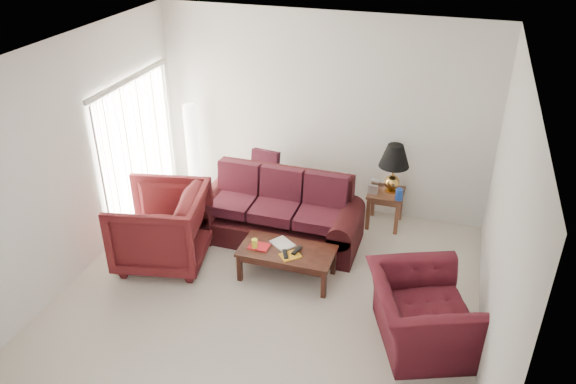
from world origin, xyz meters
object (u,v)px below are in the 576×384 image
object	(u,v)px
sofa	(277,210)
armchair_left	(161,227)
floor_lamp	(193,150)
coffee_table	(287,263)
armchair_right	(421,313)
end_table	(385,208)

from	to	relation	value
sofa	armchair_left	xyz separation A→B (m)	(-1.29, -0.95, 0.05)
floor_lamp	coffee_table	world-z (taller)	floor_lamp
armchair_right	coffee_table	bearing A→B (deg)	47.49
end_table	coffee_table	world-z (taller)	end_table
armchair_left	coffee_table	bearing A→B (deg)	83.18
end_table	coffee_table	xyz separation A→B (m)	(-0.98, -1.66, -0.07)
end_table	floor_lamp	xyz separation A→B (m)	(-3.11, 0.05, 0.49)
floor_lamp	armchair_right	size ratio (longest dim) A/B	1.28
coffee_table	armchair_right	bearing A→B (deg)	-14.97
floor_lamp	end_table	bearing A→B (deg)	-0.92
end_table	armchair_left	distance (m)	3.24
sofa	armchair_left	bearing A→B (deg)	-138.47
coffee_table	end_table	bearing A→B (deg)	65.14
end_table	floor_lamp	size ratio (longest dim) A/B	0.36
sofa	armchair_right	size ratio (longest dim) A/B	1.94
sofa	end_table	xyz separation A→B (m)	(1.39, 0.87, -0.20)
sofa	coffee_table	xyz separation A→B (m)	(0.41, -0.80, -0.27)
end_table	sofa	bearing A→B (deg)	-148.09
floor_lamp	coffee_table	bearing A→B (deg)	-38.87
armchair_right	coffee_table	size ratio (longest dim) A/B	1.00
armchair_left	coffee_table	size ratio (longest dim) A/B	0.96
sofa	coffee_table	size ratio (longest dim) A/B	1.93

